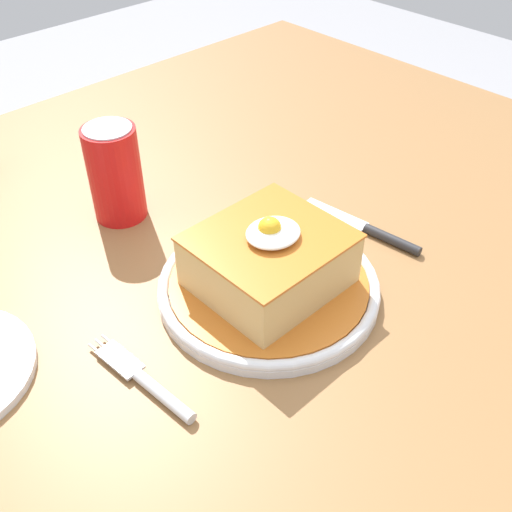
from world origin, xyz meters
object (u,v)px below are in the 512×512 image
Objects in this scene: knife at (375,232)px; soda_can at (115,173)px; main_plate at (269,286)px; fork at (149,384)px.

soda_can reaches higher than knife.
soda_can is at bearing 128.05° from knife.
main_plate is at bearing 173.57° from knife.
knife is 1.34× the size of soda_can.
main_plate is 1.47× the size of knife.
fork is 0.34m from knife.
knife is at bearing -0.34° from fork.
fork is at bearing -118.89° from soda_can.
soda_can is (-0.20, 0.26, 0.06)m from knife.
main_plate is at bearing -81.91° from soda_can.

